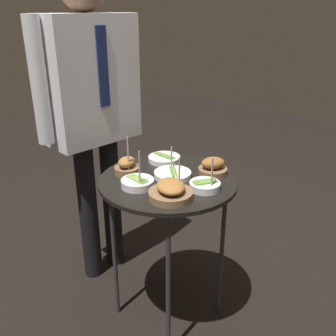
% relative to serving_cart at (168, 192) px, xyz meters
% --- Properties ---
extents(ground_plane, '(8.00, 8.00, 0.00)m').
position_rel_serving_cart_xyz_m(ground_plane, '(0.00, 0.00, -0.68)').
color(ground_plane, black).
extents(serving_cart, '(0.60, 0.60, 0.74)m').
position_rel_serving_cart_xyz_m(serving_cart, '(0.00, 0.00, 0.00)').
color(serving_cart, black).
rests_on(serving_cart, ground_plane).
extents(bowl_asparagus_back_right, '(0.16, 0.16, 0.12)m').
position_rel_serving_cart_xyz_m(bowl_asparagus_back_right, '(0.03, -0.00, 0.08)').
color(bowl_asparagus_back_right, white).
rests_on(bowl_asparagus_back_right, serving_cart).
extents(bowl_asparagus_center, '(0.14, 0.14, 0.17)m').
position_rel_serving_cart_xyz_m(bowl_asparagus_center, '(-0.14, 0.03, 0.08)').
color(bowl_asparagus_center, silver).
rests_on(bowl_asparagus_center, serving_cart).
extents(bowl_roast_mid_left, '(0.11, 0.11, 0.18)m').
position_rel_serving_cart_xyz_m(bowl_roast_mid_left, '(-0.09, 0.17, 0.10)').
color(bowl_roast_mid_left, brown).
rests_on(bowl_roast_mid_left, serving_cart).
extents(bowl_asparagus_front_right, '(0.13, 0.13, 0.15)m').
position_rel_serving_cart_xyz_m(bowl_asparagus_front_right, '(0.03, -0.18, 0.08)').
color(bowl_asparagus_front_right, silver).
rests_on(bowl_asparagus_front_right, serving_cart).
extents(bowl_roast_back_left, '(0.17, 0.18, 0.16)m').
position_rel_serving_cart_xyz_m(bowl_roast_back_left, '(-0.12, -0.13, 0.10)').
color(bowl_roast_back_left, brown).
rests_on(bowl_roast_back_left, serving_cart).
extents(bowl_asparagus_near_rim, '(0.15, 0.15, 0.03)m').
position_rel_serving_cart_xyz_m(bowl_asparagus_near_rim, '(0.13, 0.15, 0.08)').
color(bowl_asparagus_near_rim, silver).
rests_on(bowl_asparagus_near_rim, serving_cart).
extents(bowl_roast_front_left, '(0.13, 0.13, 0.07)m').
position_rel_serving_cart_xyz_m(bowl_roast_front_left, '(0.18, -0.10, 0.10)').
color(bowl_roast_front_left, brown).
rests_on(bowl_roast_front_left, serving_cart).
extents(waiter_figure, '(0.60, 0.22, 1.61)m').
position_rel_serving_cart_xyz_m(waiter_figure, '(-0.01, 0.52, 0.34)').
color(waiter_figure, black).
rests_on(waiter_figure, ground_plane).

